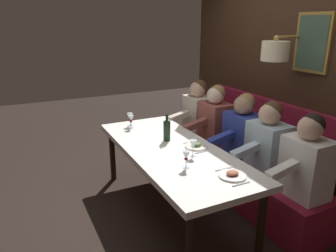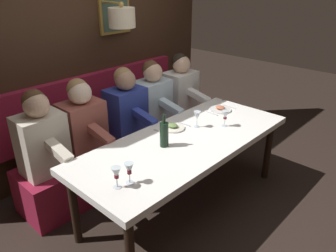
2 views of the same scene
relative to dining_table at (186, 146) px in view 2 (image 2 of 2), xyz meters
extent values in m
plane|color=black|center=(0.00, 0.00, -0.67)|extent=(12.00, 12.00, 0.00)
cube|color=white|center=(0.00, 0.00, 0.04)|extent=(0.90, 2.21, 0.06)
cylinder|color=black|center=(-0.35, -1.00, -0.33)|extent=(0.07, 0.07, 0.68)
cylinder|color=black|center=(0.35, -1.00, -0.33)|extent=(0.07, 0.07, 0.68)
cylinder|color=black|center=(0.35, 1.00, -0.33)|extent=(0.07, 0.07, 0.68)
cube|color=maroon|center=(0.89, 0.00, -0.45)|extent=(0.52, 2.41, 0.45)
cube|color=#382316|center=(1.48, 0.00, 0.78)|extent=(0.10, 3.61, 2.90)
cube|color=maroon|center=(1.39, 0.00, 0.10)|extent=(0.10, 2.41, 0.64)
cube|color=olive|center=(1.42, -0.39, 1.11)|extent=(0.04, 0.42, 0.60)
cube|color=#384C3D|center=(1.40, -0.39, 1.11)|extent=(0.01, 0.36, 0.54)
cylinder|color=#A37F38|center=(1.25, -0.22, 1.17)|extent=(0.35, 0.02, 0.02)
cylinder|color=beige|center=(1.08, -0.22, 1.03)|extent=(0.28, 0.28, 0.20)
sphere|color=#A37F38|center=(1.08, -0.22, 1.16)|extent=(0.06, 0.06, 0.06)
cube|color=white|center=(0.89, -0.94, 0.06)|extent=(0.30, 0.40, 0.56)
sphere|color=#D1A889|center=(0.87, -0.94, 0.44)|extent=(0.22, 0.22, 0.22)
sphere|color=black|center=(0.90, -0.94, 0.47)|extent=(0.20, 0.20, 0.20)
cube|color=white|center=(0.60, -0.94, 0.10)|extent=(0.33, 0.09, 0.14)
cube|color=silver|center=(0.89, -0.45, 0.06)|extent=(0.30, 0.40, 0.56)
sphere|color=#D1A889|center=(0.87, -0.45, 0.44)|extent=(0.22, 0.22, 0.22)
sphere|color=#4C331E|center=(0.90, -0.45, 0.47)|extent=(0.20, 0.20, 0.20)
cube|color=silver|center=(0.60, -0.45, 0.10)|extent=(0.33, 0.09, 0.14)
cube|color=#283893|center=(0.89, -0.04, 0.06)|extent=(0.30, 0.40, 0.56)
sphere|color=#A37A60|center=(0.87, -0.04, 0.44)|extent=(0.22, 0.22, 0.22)
sphere|color=#937047|center=(0.90, -0.04, 0.47)|extent=(0.20, 0.20, 0.20)
cube|color=#283893|center=(0.60, -0.04, 0.10)|extent=(0.33, 0.09, 0.14)
cube|color=#934C42|center=(0.89, 0.51, 0.06)|extent=(0.30, 0.40, 0.56)
sphere|color=beige|center=(0.87, 0.51, 0.44)|extent=(0.22, 0.22, 0.22)
sphere|color=#937047|center=(0.90, 0.51, 0.47)|extent=(0.20, 0.20, 0.20)
cube|color=#934C42|center=(0.60, 0.51, 0.10)|extent=(0.33, 0.09, 0.14)
cube|color=beige|center=(0.89, 0.94, 0.06)|extent=(0.30, 0.40, 0.56)
sphere|color=#D1A889|center=(0.87, 0.94, 0.44)|extent=(0.22, 0.22, 0.22)
sphere|color=#4C331E|center=(0.90, 0.94, 0.47)|extent=(0.20, 0.20, 0.20)
cube|color=beige|center=(0.60, 0.94, 0.10)|extent=(0.33, 0.09, 0.14)
cylinder|color=silver|center=(0.24, -0.09, 0.07)|extent=(0.24, 0.24, 0.01)
ellipsoid|color=#668447|center=(0.24, -0.09, 0.10)|extent=(0.11, 0.09, 0.04)
cube|color=silver|center=(0.22, -0.23, 0.07)|extent=(0.17, 0.02, 0.01)
cube|color=silver|center=(0.26, 0.06, 0.07)|extent=(0.18, 0.02, 0.01)
cylinder|color=silver|center=(0.17, -0.80, 0.07)|extent=(0.24, 0.24, 0.01)
ellipsoid|color=#B76647|center=(0.17, -0.80, 0.10)|extent=(0.11, 0.09, 0.04)
cube|color=silver|center=(0.15, -0.94, 0.07)|extent=(0.17, 0.02, 0.01)
cube|color=silver|center=(0.19, -0.65, 0.07)|extent=(0.18, 0.02, 0.01)
cylinder|color=silver|center=(0.09, -0.28, 0.07)|extent=(0.06, 0.06, 0.00)
cylinder|color=silver|center=(0.09, -0.28, 0.11)|extent=(0.01, 0.01, 0.07)
cone|color=silver|center=(0.09, -0.28, 0.19)|extent=(0.07, 0.07, 0.08)
cylinder|color=silver|center=(-0.15, 0.80, 0.07)|extent=(0.06, 0.06, 0.00)
cylinder|color=silver|center=(-0.15, 0.80, 0.11)|extent=(0.01, 0.01, 0.07)
cone|color=silver|center=(-0.15, 0.80, 0.19)|extent=(0.07, 0.07, 0.08)
cylinder|color=maroon|center=(-0.15, 0.80, 0.16)|extent=(0.03, 0.03, 0.03)
cylinder|color=silver|center=(-0.10, -0.48, 0.07)|extent=(0.06, 0.06, 0.00)
cylinder|color=silver|center=(-0.10, -0.48, 0.11)|extent=(0.01, 0.01, 0.07)
cone|color=silver|center=(-0.10, -0.48, 0.19)|extent=(0.07, 0.07, 0.08)
cylinder|color=maroon|center=(-0.10, -0.48, 0.15)|extent=(0.03, 0.03, 0.02)
cylinder|color=silver|center=(-0.13, 0.90, 0.07)|extent=(0.06, 0.06, 0.00)
cylinder|color=silver|center=(-0.13, 0.90, 0.11)|extent=(0.01, 0.01, 0.07)
cone|color=silver|center=(-0.13, 0.90, 0.19)|extent=(0.07, 0.07, 0.08)
cylinder|color=maroon|center=(-0.13, 0.90, 0.16)|extent=(0.03, 0.03, 0.02)
cylinder|color=black|center=(0.06, 0.23, 0.18)|extent=(0.08, 0.08, 0.22)
cylinder|color=black|center=(0.06, 0.23, 0.33)|extent=(0.03, 0.03, 0.08)
camera|label=1|loc=(-1.39, -2.74, 1.31)|focal=34.18mm
camera|label=2|loc=(-1.71, 2.07, 1.44)|focal=35.19mm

